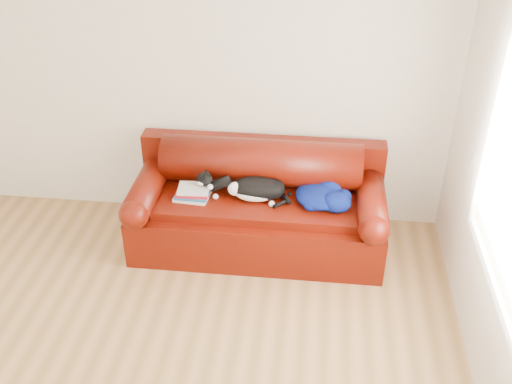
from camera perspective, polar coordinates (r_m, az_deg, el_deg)
ground at (r=4.31m, az=-11.29°, el=-16.30°), size 4.50×4.50×0.00m
room_shell at (r=3.25m, az=-12.21°, el=3.54°), size 4.52×4.02×2.61m
sofa_base at (r=5.13m, az=0.18°, el=-2.86°), size 2.10×0.90×0.50m
sofa_back at (r=5.17m, az=0.49°, el=1.45°), size 2.10×1.01×0.88m
book_stack at (r=4.97m, az=-6.02°, el=-0.05°), size 0.30×0.24×0.10m
cat at (r=4.90m, az=0.02°, el=0.25°), size 0.65×0.26×0.23m
blanket at (r=4.89m, az=6.34°, el=-0.37°), size 0.50×0.47×0.15m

